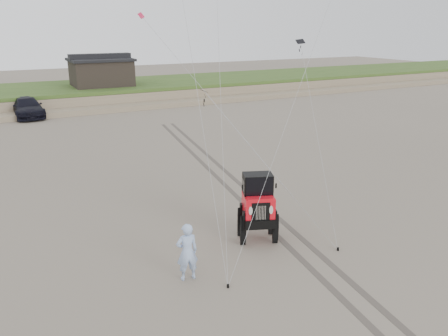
{
  "coord_description": "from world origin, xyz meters",
  "views": [
    {
      "loc": [
        -8.34,
        -11.31,
        7.87
      ],
      "look_at": [
        -0.88,
        3.0,
        2.6
      ],
      "focal_mm": 35.0,
      "sensor_mm": 36.0,
      "label": 1
    }
  ],
  "objects": [
    {
      "name": "cabin",
      "position": [
        2.0,
        37.0,
        3.24
      ],
      "size": [
        6.4,
        5.4,
        3.35
      ],
      "color": "black",
      "rests_on": "dune_ridge"
    },
    {
      "name": "ground",
      "position": [
        0.0,
        0.0,
        0.0
      ],
      "size": [
        160.0,
        160.0,
        0.0
      ],
      "primitive_type": "plane",
      "color": "#6B6054",
      "rests_on": "ground"
    },
    {
      "name": "stake_aux",
      "position": [
        1.99,
        -0.56,
        0.06
      ],
      "size": [
        0.08,
        0.08,
        0.12
      ],
      "primitive_type": "cylinder",
      "color": "black",
      "rests_on": "ground"
    },
    {
      "name": "stake_main",
      "position": [
        -2.72,
        -0.8,
        0.06
      ],
      "size": [
        0.08,
        0.08,
        0.12
      ],
      "primitive_type": "cylinder",
      "color": "black",
      "rests_on": "ground"
    },
    {
      "name": "tire_tracks",
      "position": [
        2.0,
        8.0,
        0.0
      ],
      "size": [
        5.22,
        29.74,
        0.01
      ],
      "color": "#4C443D",
      "rests_on": "ground"
    },
    {
      "name": "jeep",
      "position": [
        -0.18,
        1.55,
        1.05
      ],
      "size": [
        4.3,
        6.11,
        2.09
      ],
      "primitive_type": null,
      "rotation": [
        0.0,
        0.0,
        -0.37
      ],
      "color": "red",
      "rests_on": "ground"
    },
    {
      "name": "dune_ridge",
      "position": [
        0.0,
        37.5,
        0.82
      ],
      "size": [
        160.0,
        14.25,
        1.73
      ],
      "color": "#7A6B54",
      "rests_on": "ground"
    },
    {
      "name": "man",
      "position": [
        -3.64,
        0.26,
        0.98
      ],
      "size": [
        0.77,
        0.55,
        1.97
      ],
      "primitive_type": "imported",
      "rotation": [
        0.0,
        0.0,
        3.03
      ],
      "color": "#97B1EA",
      "rests_on": "ground"
    },
    {
      "name": "truck_c",
      "position": [
        -6.02,
        31.63,
        0.87
      ],
      "size": [
        2.74,
        6.1,
        1.74
      ],
      "primitive_type": "imported",
      "rotation": [
        0.0,
        0.0,
        0.05
      ],
      "color": "black",
      "rests_on": "ground"
    }
  ]
}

